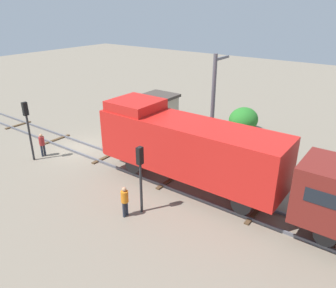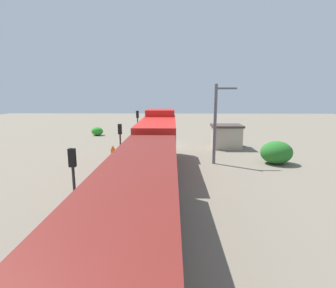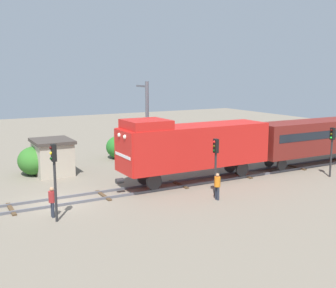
{
  "view_description": "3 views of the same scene",
  "coord_description": "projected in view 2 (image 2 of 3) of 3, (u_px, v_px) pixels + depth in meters",
  "views": [
    {
      "loc": [
        14.21,
        18.88,
        10.11
      ],
      "look_at": [
        0.49,
        8.72,
        2.76
      ],
      "focal_mm": 35.0,
      "sensor_mm": 36.0,
      "label": 1
    },
    {
      "loc": [
        -1.24,
        31.79,
        6.38
      ],
      "look_at": [
        -0.8,
        7.99,
        1.71
      ],
      "focal_mm": 28.0,
      "sensor_mm": 36.0,
      "label": 2
    },
    {
      "loc": [
        24.77,
        -6.24,
        7.84
      ],
      "look_at": [
        -1.31,
        8.3,
        2.74
      ],
      "focal_mm": 45.0,
      "sensor_mm": 36.0,
      "label": 3
    }
  ],
  "objects": [
    {
      "name": "worker_by_signal",
      "position": [
        113.0,
        153.0,
        23.75
      ],
      "size": [
        0.38,
        0.38,
        1.7
      ],
      "rotation": [
        0.0,
        0.0,
        5.89
      ],
      "color": "#262B38",
      "rests_on": "ground"
    },
    {
      "name": "railway_track",
      "position": [
        163.0,
        145.0,
        32.42
      ],
      "size": [
        2.4,
        67.48,
        0.16
      ],
      "color": "#595960",
      "rests_on": "ground"
    },
    {
      "name": "worker_near_track",
      "position": [
        144.0,
        136.0,
        33.28
      ],
      "size": [
        0.38,
        0.38,
        1.7
      ],
      "rotation": [
        0.0,
        0.0,
        6.13
      ],
      "color": "#262B38",
      "rests_on": "ground"
    },
    {
      "name": "bush_far",
      "position": [
        276.0,
        152.0,
        23.81
      ],
      "size": [
        2.87,
        2.34,
        2.08
      ],
      "primitive_type": "ellipsoid",
      "color": "#267126",
      "rests_on": "ground"
    },
    {
      "name": "bush_near",
      "position": [
        229.0,
        137.0,
        31.87
      ],
      "size": [
        3.01,
        2.46,
        2.19
      ],
      "primitive_type": "ellipsoid",
      "color": "#316E26",
      "rests_on": "ground"
    },
    {
      "name": "traffic_signal_mid",
      "position": [
        120.0,
        137.0,
        23.04
      ],
      "size": [
        0.32,
        0.34,
        3.7
      ],
      "color": "#262628",
      "rests_on": "ground"
    },
    {
      "name": "traffic_signal_near",
      "position": [
        138.0,
        121.0,
        32.93
      ],
      "size": [
        0.32,
        0.34,
        4.18
      ],
      "color": "#262628",
      "rests_on": "ground"
    },
    {
      "name": "bush_mid",
      "position": [
        97.0,
        131.0,
        39.77
      ],
      "size": [
        1.74,
        1.43,
        1.27
      ],
      "primitive_type": "ellipsoid",
      "color": "#288A26",
      "rests_on": "ground"
    },
    {
      "name": "ground_plane",
      "position": [
        163.0,
        145.0,
        32.44
      ],
      "size": [
        101.23,
        101.23,
        0.0
      ],
      "primitive_type": "plane",
      "color": "#756B5B"
    },
    {
      "name": "relay_hut",
      "position": [
        226.0,
        136.0,
        30.56
      ],
      "size": [
        3.5,
        2.9,
        2.74
      ],
      "color": "#B2A893",
      "rests_on": "ground"
    },
    {
      "name": "locomotive",
      "position": [
        158.0,
        135.0,
        22.51
      ],
      "size": [
        2.9,
        11.6,
        4.6
      ],
      "color": "red",
      "rests_on": "railway_track"
    },
    {
      "name": "catenary_mast",
      "position": [
        216.0,
        122.0,
        23.3
      ],
      "size": [
        1.94,
        0.28,
        7.15
      ],
      "color": "#595960",
      "rests_on": "ground"
    },
    {
      "name": "traffic_signal_far",
      "position": [
        73.0,
        171.0,
        12.72
      ],
      "size": [
        0.32,
        0.34,
        3.76
      ],
      "color": "#262628",
      "rests_on": "ground"
    },
    {
      "name": "passenger_car_leading",
      "position": [
        138.0,
        201.0,
        9.47
      ],
      "size": [
        2.84,
        14.0,
        3.66
      ],
      "color": "maroon",
      "rests_on": "railway_track"
    }
  ]
}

